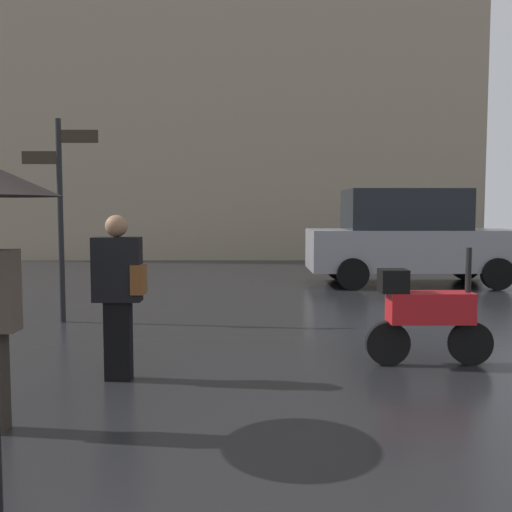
% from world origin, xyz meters
% --- Properties ---
extents(pedestrian_with_bag, '(0.49, 0.24, 1.58)m').
position_xyz_m(pedestrian_with_bag, '(-0.62, 3.15, 0.89)').
color(pedestrian_with_bag, black).
rests_on(pedestrian_with_bag, ground).
extents(parked_scooter, '(1.33, 0.32, 1.23)m').
position_xyz_m(parked_scooter, '(2.45, 3.63, 0.55)').
color(parked_scooter, black).
rests_on(parked_scooter, ground).
extents(parked_car_left, '(4.55, 1.96, 2.07)m').
position_xyz_m(parked_car_left, '(4.12, 10.26, 1.04)').
color(parked_car_left, gray).
rests_on(parked_car_left, ground).
extents(street_signpost, '(1.08, 0.08, 2.92)m').
position_xyz_m(street_signpost, '(-2.09, 6.03, 1.77)').
color(street_signpost, black).
rests_on(street_signpost, ground).
extents(building_block, '(16.47, 2.19, 13.94)m').
position_xyz_m(building_block, '(0.00, 17.53, 6.97)').
color(building_block, gray).
rests_on(building_block, ground).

